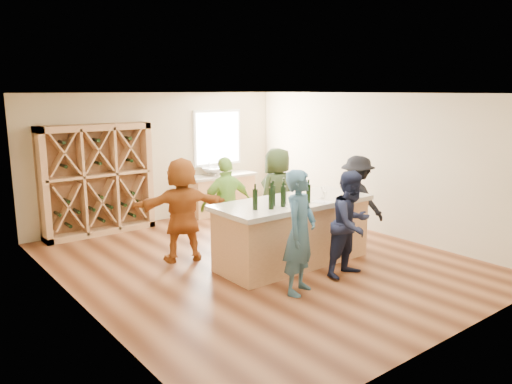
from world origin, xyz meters
TOP-DOWN VIEW (x-y plane):
  - floor at (0.00, 0.00)m, footprint 6.00×7.00m
  - ceiling at (0.00, 0.00)m, footprint 6.00×7.00m
  - wall_back at (0.00, 3.55)m, footprint 6.00×0.10m
  - wall_front at (0.00, -3.55)m, footprint 6.00×0.10m
  - wall_left at (-3.05, 0.00)m, footprint 0.10×7.00m
  - wall_right at (3.05, 0.00)m, footprint 0.10×7.00m
  - window_frame at (1.50, 3.47)m, footprint 1.30×0.06m
  - window_pane at (1.50, 3.44)m, footprint 1.18×0.01m
  - wine_rack at (-1.50, 3.27)m, footprint 2.20×0.45m
  - back_counter_base at (1.40, 3.20)m, footprint 1.60×0.58m
  - back_counter_top at (1.40, 3.20)m, footprint 1.70×0.62m
  - sink at (1.20, 3.20)m, footprint 0.54×0.54m
  - faucet at (1.20, 3.38)m, footprint 0.02×0.02m
  - tasting_counter_base at (0.39, -0.43)m, footprint 2.60×1.00m
  - tasting_counter_top at (0.39, -0.43)m, footprint 2.72×1.12m
  - wine_bottle_a at (-0.52, -0.57)m, footprint 0.10×0.10m
  - wine_bottle_b at (-0.30, -0.69)m, footprint 0.11×0.11m
  - wine_bottle_c at (-0.16, -0.55)m, footprint 0.10×0.10m
  - wine_bottle_d at (-0.05, -0.68)m, footprint 0.09×0.09m
  - wine_bottle_e at (0.09, -0.53)m, footprint 0.08×0.08m
  - wine_glass_a at (0.09, -0.90)m, footprint 0.07×0.07m
  - wine_glass_b at (0.62, -0.92)m, footprint 0.08×0.08m
  - wine_glass_c at (1.13, -0.86)m, footprint 0.09×0.09m
  - wine_glass_d at (0.87, -0.62)m, footprint 0.08×0.08m
  - wine_glass_e at (1.30, -0.66)m, footprint 0.07×0.07m
  - tasting_menu_a at (0.05, -0.85)m, footprint 0.31×0.37m
  - tasting_menu_b at (0.64, -0.82)m, footprint 0.31×0.36m
  - tasting_menu_c at (1.27, -0.83)m, footprint 0.31×0.36m
  - person_near_left at (-0.37, -1.41)m, footprint 0.79×0.70m
  - person_near_right at (0.71, -1.40)m, footprint 0.84×0.50m
  - person_server at (2.06, -0.35)m, footprint 0.59×1.12m
  - person_far_mid at (-0.13, 0.75)m, footprint 1.05×0.61m
  - person_far_right at (1.06, 0.76)m, footprint 0.93×0.66m
  - person_far_left at (-0.98, 0.83)m, footprint 1.75×1.13m
  - wine_bottle_f at (0.44, -0.73)m, footprint 0.07×0.07m
  - wine_glass_f at (0.34, -0.23)m, footprint 0.07×0.07m

SIDE VIEW (x-z plane):
  - floor at x=0.00m, z-range -0.10..0.00m
  - back_counter_base at x=1.40m, z-range 0.00..0.86m
  - tasting_counter_base at x=0.39m, z-range 0.00..1.00m
  - person_near_right at x=0.71m, z-range 0.00..1.66m
  - person_server at x=2.06m, z-range 0.00..1.67m
  - person_far_mid at x=-0.13m, z-range 0.00..1.71m
  - person_far_left at x=-0.98m, z-range 0.00..1.77m
  - back_counter_top at x=1.40m, z-range 0.86..0.92m
  - person_near_left at x=-0.37m, z-range 0.00..1.78m
  - person_far_right at x=1.06m, z-range 0.00..1.78m
  - sink at x=1.20m, z-range 0.92..1.11m
  - tasting_counter_top at x=0.39m, z-range 1.00..1.08m
  - faucet at x=1.20m, z-range 0.92..1.22m
  - tasting_menu_a at x=0.05m, z-range 1.08..1.08m
  - tasting_menu_b at x=0.64m, z-range 1.08..1.08m
  - tasting_menu_c at x=1.27m, z-range 1.08..1.08m
  - wine_rack at x=-1.50m, z-range 0.00..2.20m
  - wine_glass_e at x=1.30m, z-range 1.08..1.25m
  - wine_glass_a at x=0.09m, z-range 1.08..1.26m
  - wine_glass_f at x=0.34m, z-range 1.08..1.26m
  - wine_glass_d at x=0.87m, z-range 1.08..1.26m
  - wine_glass_c at x=1.13m, z-range 1.08..1.27m
  - wine_glass_b at x=0.62m, z-range 1.08..1.27m
  - wine_bottle_f at x=0.44m, z-range 1.08..1.38m
  - wine_bottle_a at x=-0.52m, z-range 1.08..1.40m
  - wine_bottle_d at x=-0.05m, z-range 1.08..1.41m
  - wine_bottle_c at x=-0.16m, z-range 1.08..1.41m
  - wine_bottle_e at x=0.09m, z-range 1.08..1.41m
  - wine_bottle_b at x=-0.30m, z-range 1.08..1.41m
  - wall_back at x=0.00m, z-range 0.00..2.80m
  - wall_front at x=0.00m, z-range 0.00..2.80m
  - wall_left at x=-3.05m, z-range 0.00..2.80m
  - wall_right at x=3.05m, z-range 0.00..2.80m
  - window_frame at x=1.50m, z-range 1.10..2.40m
  - window_pane at x=1.50m, z-range 1.16..2.34m
  - ceiling at x=0.00m, z-range 2.80..2.90m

